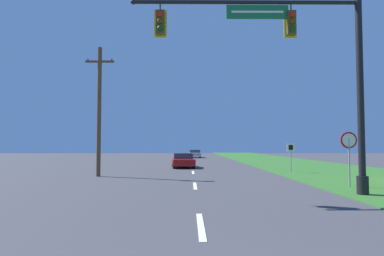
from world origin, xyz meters
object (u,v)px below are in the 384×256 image
route_sign_post (291,151)px  far_car (195,154)px  car_ahead (183,160)px  signal_mast (305,63)px  stop_sign (349,147)px  utility_pole_near (99,109)px

route_sign_post → far_car: bearing=102.0°
car_ahead → far_car: size_ratio=1.05×
signal_mast → far_car: signal_mast is taller
far_car → route_sign_post: size_ratio=2.09×
far_car → stop_sign: stop_sign is taller
far_car → stop_sign: bearing=-80.4°
route_sign_post → utility_pole_near: utility_pole_near is taller
signal_mast → utility_pole_near: bearing=141.4°
stop_sign → utility_pole_near: utility_pole_near is taller
car_ahead → route_sign_post: route_sign_post is taller
far_car → route_sign_post: (6.24, -29.46, 0.92)m
signal_mast → stop_sign: 4.92m
signal_mast → route_sign_post: signal_mast is taller
stop_sign → route_sign_post: bearing=91.1°
signal_mast → utility_pole_near: (-10.15, 8.12, -0.95)m
car_ahead → utility_pole_near: bearing=-120.9°
signal_mast → car_ahead: bearing=107.0°
route_sign_post → utility_pole_near: 13.33m
car_ahead → utility_pole_near: 10.53m
signal_mast → car_ahead: (-5.07, 16.61, -4.54)m
stop_sign → route_sign_post: 8.42m
car_ahead → stop_sign: stop_sign is taller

